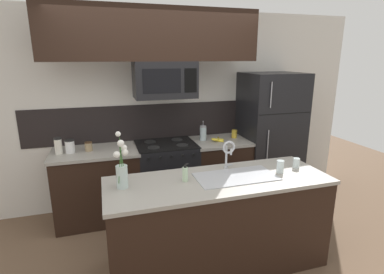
{
  "coord_description": "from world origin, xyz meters",
  "views": [
    {
      "loc": [
        -0.76,
        -2.74,
        2.01
      ],
      "look_at": [
        0.16,
        0.27,
        1.16
      ],
      "focal_mm": 28.0,
      "sensor_mm": 36.0,
      "label": 1
    }
  ],
  "objects_px": {
    "spare_glass": "(296,163)",
    "storage_jar_medium": "(70,146)",
    "stove_range": "(167,177)",
    "refrigerator": "(269,136)",
    "microwave": "(165,80)",
    "french_press": "(203,133)",
    "banana_bunch": "(218,140)",
    "dish_soap_bottle": "(185,174)",
    "coffee_tin": "(234,134)",
    "storage_jar_short": "(89,146)",
    "sink_faucet": "(228,151)",
    "storage_jar_tall": "(58,146)",
    "drinking_glass": "(280,167)",
    "flower_vase": "(122,171)"
  },
  "relations": [
    {
      "from": "stove_range",
      "to": "french_press",
      "type": "distance_m",
      "value": 0.76
    },
    {
      "from": "sink_faucet",
      "to": "drinking_glass",
      "type": "height_order",
      "value": "sink_faucet"
    },
    {
      "from": "banana_bunch",
      "to": "drinking_glass",
      "type": "relative_size",
      "value": 1.54
    },
    {
      "from": "storage_jar_tall",
      "to": "french_press",
      "type": "bearing_deg",
      "value": 2.2
    },
    {
      "from": "refrigerator",
      "to": "storage_jar_short",
      "type": "height_order",
      "value": "refrigerator"
    },
    {
      "from": "coffee_tin",
      "to": "french_press",
      "type": "bearing_deg",
      "value": 178.75
    },
    {
      "from": "stove_range",
      "to": "refrigerator",
      "type": "height_order",
      "value": "refrigerator"
    },
    {
      "from": "dish_soap_bottle",
      "to": "spare_glass",
      "type": "relative_size",
      "value": 1.67
    },
    {
      "from": "storage_jar_medium",
      "to": "dish_soap_bottle",
      "type": "relative_size",
      "value": 0.96
    },
    {
      "from": "stove_range",
      "to": "dish_soap_bottle",
      "type": "height_order",
      "value": "dish_soap_bottle"
    },
    {
      "from": "storage_jar_medium",
      "to": "spare_glass",
      "type": "bearing_deg",
      "value": -28.09
    },
    {
      "from": "coffee_tin",
      "to": "drinking_glass",
      "type": "xyz_separation_m",
      "value": [
        -0.12,
        -1.32,
        0.01
      ]
    },
    {
      "from": "refrigerator",
      "to": "spare_glass",
      "type": "xyz_separation_m",
      "value": [
        -0.42,
        -1.22,
        0.06
      ]
    },
    {
      "from": "refrigerator",
      "to": "sink_faucet",
      "type": "bearing_deg",
      "value": -135.98
    },
    {
      "from": "spare_glass",
      "to": "flower_vase",
      "type": "relative_size",
      "value": 0.21
    },
    {
      "from": "dish_soap_bottle",
      "to": "banana_bunch",
      "type": "bearing_deg",
      "value": 55.61
    },
    {
      "from": "stove_range",
      "to": "spare_glass",
      "type": "height_order",
      "value": "spare_glass"
    },
    {
      "from": "storage_jar_tall",
      "to": "spare_glass",
      "type": "relative_size",
      "value": 1.98
    },
    {
      "from": "sink_faucet",
      "to": "french_press",
      "type": "bearing_deg",
      "value": 83.65
    },
    {
      "from": "sink_faucet",
      "to": "flower_vase",
      "type": "bearing_deg",
      "value": -173.23
    },
    {
      "from": "french_press",
      "to": "sink_faucet",
      "type": "height_order",
      "value": "sink_faucet"
    },
    {
      "from": "sink_faucet",
      "to": "spare_glass",
      "type": "distance_m",
      "value": 0.73
    },
    {
      "from": "microwave",
      "to": "storage_jar_medium",
      "type": "distance_m",
      "value": 1.37
    },
    {
      "from": "stove_range",
      "to": "drinking_glass",
      "type": "relative_size",
      "value": 7.59
    },
    {
      "from": "coffee_tin",
      "to": "dish_soap_bottle",
      "type": "bearing_deg",
      "value": -130.4
    },
    {
      "from": "coffee_tin",
      "to": "spare_glass",
      "type": "relative_size",
      "value": 1.11
    },
    {
      "from": "coffee_tin",
      "to": "flower_vase",
      "type": "relative_size",
      "value": 0.23
    },
    {
      "from": "storage_jar_tall",
      "to": "french_press",
      "type": "height_order",
      "value": "french_press"
    },
    {
      "from": "coffee_tin",
      "to": "spare_glass",
      "type": "distance_m",
      "value": 1.26
    },
    {
      "from": "stove_range",
      "to": "french_press",
      "type": "relative_size",
      "value": 3.48
    },
    {
      "from": "french_press",
      "to": "flower_vase",
      "type": "height_order",
      "value": "flower_vase"
    },
    {
      "from": "refrigerator",
      "to": "storage_jar_tall",
      "type": "relative_size",
      "value": 9.19
    },
    {
      "from": "storage_jar_short",
      "to": "sink_faucet",
      "type": "height_order",
      "value": "sink_faucet"
    },
    {
      "from": "banana_bunch",
      "to": "french_press",
      "type": "relative_size",
      "value": 0.71
    },
    {
      "from": "storage_jar_short",
      "to": "french_press",
      "type": "xyz_separation_m",
      "value": [
        1.47,
        0.05,
        0.04
      ]
    },
    {
      "from": "stove_range",
      "to": "spare_glass",
      "type": "bearing_deg",
      "value": -47.55
    },
    {
      "from": "stove_range",
      "to": "banana_bunch",
      "type": "bearing_deg",
      "value": -5.01
    },
    {
      "from": "microwave",
      "to": "refrigerator",
      "type": "height_order",
      "value": "microwave"
    },
    {
      "from": "stove_range",
      "to": "flower_vase",
      "type": "relative_size",
      "value": 1.95
    },
    {
      "from": "microwave",
      "to": "coffee_tin",
      "type": "distance_m",
      "value": 1.25
    },
    {
      "from": "stove_range",
      "to": "storage_jar_short",
      "type": "bearing_deg",
      "value": 179.2
    },
    {
      "from": "microwave",
      "to": "storage_jar_tall",
      "type": "relative_size",
      "value": 3.81
    },
    {
      "from": "microwave",
      "to": "storage_jar_short",
      "type": "relative_size",
      "value": 6.8
    },
    {
      "from": "stove_range",
      "to": "dish_soap_bottle",
      "type": "relative_size",
      "value": 5.64
    },
    {
      "from": "dish_soap_bottle",
      "to": "flower_vase",
      "type": "xyz_separation_m",
      "value": [
        -0.56,
        0.02,
        0.09
      ]
    },
    {
      "from": "spare_glass",
      "to": "storage_jar_medium",
      "type": "bearing_deg",
      "value": 151.91
    },
    {
      "from": "french_press",
      "to": "microwave",
      "type": "bearing_deg",
      "value": -171.27
    },
    {
      "from": "drinking_glass",
      "to": "storage_jar_medium",
      "type": "bearing_deg",
      "value": 147.69
    },
    {
      "from": "storage_jar_short",
      "to": "coffee_tin",
      "type": "bearing_deg",
      "value": 1.09
    },
    {
      "from": "drinking_glass",
      "to": "flower_vase",
      "type": "relative_size",
      "value": 0.26
    }
  ]
}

